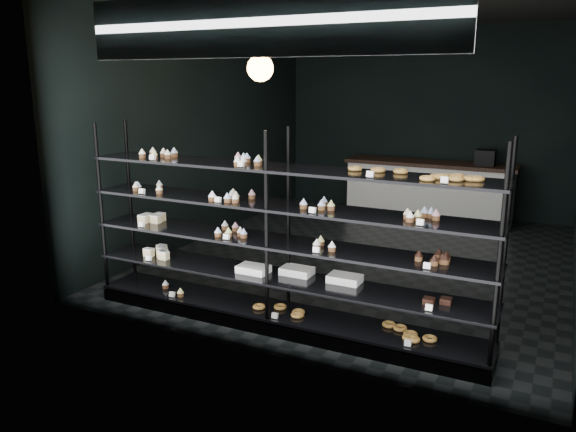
# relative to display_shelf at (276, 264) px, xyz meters

# --- Properties ---
(room) EXTENTS (5.01, 6.01, 3.20)m
(room) POSITION_rel_display_shelf_xyz_m (0.09, 2.45, 0.97)
(room) COLOR black
(room) RESTS_ON ground
(display_shelf) EXTENTS (4.00, 0.50, 1.91)m
(display_shelf) POSITION_rel_display_shelf_xyz_m (0.00, 0.00, 0.00)
(display_shelf) COLOR black
(display_shelf) RESTS_ON room
(signage) EXTENTS (3.30, 0.05, 0.50)m
(signage) POSITION_rel_display_shelf_xyz_m (0.09, -0.48, 2.12)
(signage) COLOR #0E0D44
(signage) RESTS_ON room
(pendant_lamp) EXTENTS (0.29, 0.29, 0.88)m
(pendant_lamp) POSITION_rel_display_shelf_xyz_m (-0.81, 1.20, 1.82)
(pendant_lamp) COLOR black
(pendant_lamp) RESTS_ON room
(service_counter) EXTENTS (2.80, 0.65, 1.23)m
(service_counter) POSITION_rel_display_shelf_xyz_m (0.34, 4.95, -0.13)
(service_counter) COLOR silver
(service_counter) RESTS_ON room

